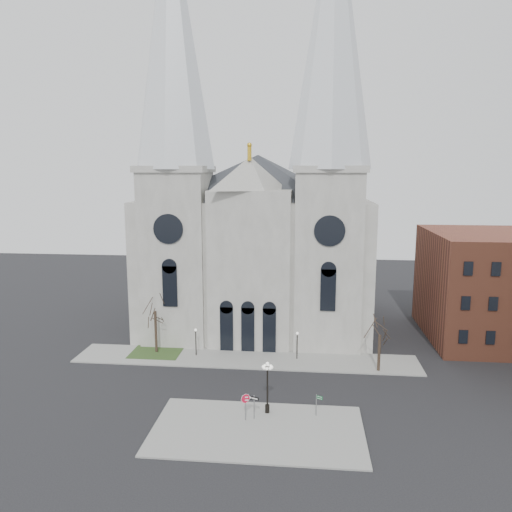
# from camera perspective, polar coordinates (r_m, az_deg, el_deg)

# --- Properties ---
(ground) EXTENTS (160.00, 160.00, 0.00)m
(ground) POSITION_cam_1_polar(r_m,az_deg,el_deg) (49.68, -2.82, -16.37)
(ground) COLOR black
(ground) RESTS_ON ground
(sidewalk_near) EXTENTS (18.00, 10.00, 0.14)m
(sidewalk_near) POSITION_cam_1_polar(r_m,az_deg,el_deg) (44.91, 0.18, -19.28)
(sidewalk_near) COLOR gray
(sidewalk_near) RESTS_ON ground
(sidewalk_far) EXTENTS (40.00, 6.00, 0.14)m
(sidewalk_far) POSITION_cam_1_polar(r_m,az_deg,el_deg) (59.63, -1.21, -11.68)
(sidewalk_far) COLOR gray
(sidewalk_far) RESTS_ON ground
(grass_patch) EXTENTS (6.00, 5.00, 0.18)m
(grass_patch) POSITION_cam_1_polar(r_m,az_deg,el_deg) (62.75, -11.29, -10.74)
(grass_patch) COLOR #293F1B
(grass_patch) RESTS_ON ground
(cathedral) EXTENTS (33.00, 26.66, 54.00)m
(cathedral) POSITION_cam_1_polar(r_m,az_deg,el_deg) (67.36, -0.03, 6.89)
(cathedral) COLOR gray
(cathedral) RESTS_ON ground
(bg_building_brick) EXTENTS (14.00, 18.00, 14.00)m
(bg_building_brick) POSITION_cam_1_polar(r_m,az_deg,el_deg) (71.58, 24.58, -3.12)
(bg_building_brick) COLOR brown
(bg_building_brick) RESTS_ON ground
(tree_left) EXTENTS (3.20, 3.20, 7.50)m
(tree_left) POSITION_cam_1_polar(r_m,az_deg,el_deg) (61.06, -11.47, -5.90)
(tree_left) COLOR black
(tree_left) RESTS_ON ground
(tree_right) EXTENTS (3.20, 3.20, 6.00)m
(tree_right) POSITION_cam_1_polar(r_m,az_deg,el_deg) (56.45, 13.98, -8.49)
(tree_right) COLOR black
(tree_right) RESTS_ON ground
(ped_lamp_left) EXTENTS (0.32, 0.32, 3.26)m
(ped_lamp_left) POSITION_cam_1_polar(r_m,az_deg,el_deg) (60.29, -6.90, -9.21)
(ped_lamp_left) COLOR black
(ped_lamp_left) RESTS_ON sidewalk_far
(ped_lamp_right) EXTENTS (0.32, 0.32, 3.26)m
(ped_lamp_right) POSITION_cam_1_polar(r_m,az_deg,el_deg) (58.92, 4.73, -9.64)
(ped_lamp_right) COLOR black
(ped_lamp_right) RESTS_ON sidewalk_far
(stop_sign) EXTENTS (0.88, 0.21, 2.49)m
(stop_sign) POSITION_cam_1_polar(r_m,az_deg,el_deg) (45.50, -1.22, -16.26)
(stop_sign) COLOR slate
(stop_sign) RESTS_ON sidewalk_near
(globe_lamp) EXTENTS (1.07, 1.07, 4.84)m
(globe_lamp) POSITION_cam_1_polar(r_m,az_deg,el_deg) (46.24, 1.31, -14.08)
(globe_lamp) COLOR black
(globe_lamp) RESTS_ON sidewalk_near
(one_way_sign) EXTENTS (0.92, 0.36, 2.19)m
(one_way_sign) POSITION_cam_1_polar(r_m,az_deg,el_deg) (45.85, -0.22, -16.45)
(one_way_sign) COLOR slate
(one_way_sign) RESTS_ON sidewalk_near
(street_name_sign) EXTENTS (0.60, 0.30, 2.01)m
(street_name_sign) POSITION_cam_1_polar(r_m,az_deg,el_deg) (46.79, 7.00, -16.34)
(street_name_sign) COLOR slate
(street_name_sign) RESTS_ON sidewalk_near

